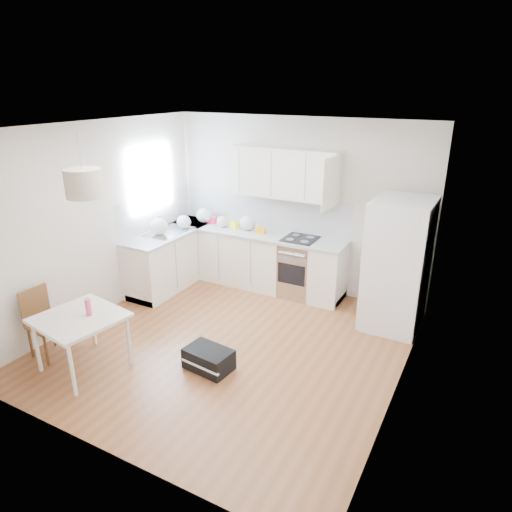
{
  "coord_description": "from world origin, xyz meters",
  "views": [
    {
      "loc": [
        2.72,
        -4.32,
        3.15
      ],
      "look_at": [
        0.18,
        0.4,
        1.11
      ],
      "focal_mm": 32.0,
      "sensor_mm": 36.0,
      "label": 1
    }
  ],
  "objects_px": {
    "gym_bag": "(209,359)",
    "dining_chair": "(47,324)",
    "dining_table": "(80,322)",
    "refrigerator": "(399,265)"
  },
  "relations": [
    {
      "from": "refrigerator",
      "to": "dining_chair",
      "type": "distance_m",
      "value": 4.52
    },
    {
      "from": "refrigerator",
      "to": "dining_table",
      "type": "height_order",
      "value": "refrigerator"
    },
    {
      "from": "dining_table",
      "to": "refrigerator",
      "type": "bearing_deg",
      "value": 53.16
    },
    {
      "from": "dining_table",
      "to": "gym_bag",
      "type": "height_order",
      "value": "dining_table"
    },
    {
      "from": "dining_table",
      "to": "dining_chair",
      "type": "xyz_separation_m",
      "value": [
        -0.59,
        -0.01,
        -0.18
      ]
    },
    {
      "from": "refrigerator",
      "to": "dining_chair",
      "type": "bearing_deg",
      "value": -140.95
    },
    {
      "from": "dining_chair",
      "to": "gym_bag",
      "type": "distance_m",
      "value": 2.01
    },
    {
      "from": "gym_bag",
      "to": "dining_chair",
      "type": "bearing_deg",
      "value": -153.14
    },
    {
      "from": "dining_table",
      "to": "dining_chair",
      "type": "relative_size",
      "value": 1.15
    },
    {
      "from": "refrigerator",
      "to": "dining_table",
      "type": "xyz_separation_m",
      "value": [
        -2.94,
        -2.78,
        -0.28
      ]
    }
  ]
}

